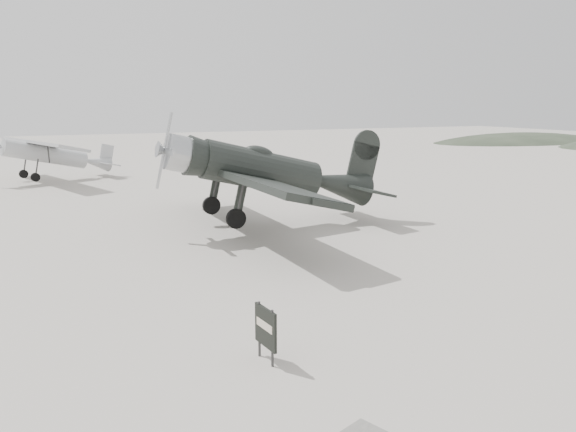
# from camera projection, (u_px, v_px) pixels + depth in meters

# --- Properties ---
(ground) EXTENTS (160.00, 160.00, 0.00)m
(ground) POSITION_uv_depth(u_px,v_px,m) (325.00, 268.00, 17.59)
(ground) COLOR gray
(ground) RESTS_ON ground
(hill_northeast) EXTENTS (32.00, 16.00, 5.20)m
(hill_northeast) POSITION_uv_depth(u_px,v_px,m) (521.00, 142.00, 73.32)
(hill_northeast) COLOR #2E3728
(hill_northeast) RESTS_ON ground
(lowwing_monoplane) EXTENTS (9.59, 13.31, 4.32)m
(lowwing_monoplane) POSITION_uv_depth(u_px,v_px,m) (270.00, 173.00, 22.73)
(lowwing_monoplane) COLOR black
(lowwing_monoplane) RESTS_ON ground
(highwing_monoplane) EXTENTS (7.94, 11.00, 3.14)m
(highwing_monoplane) POSITION_uv_depth(u_px,v_px,m) (50.00, 151.00, 36.42)
(highwing_monoplane) COLOR #AEB2B4
(highwing_monoplane) RESTS_ON ground
(sign_board) EXTENTS (0.15, 0.81, 1.17)m
(sign_board) POSITION_uv_depth(u_px,v_px,m) (266.00, 328.00, 11.13)
(sign_board) COLOR #333333
(sign_board) RESTS_ON ground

